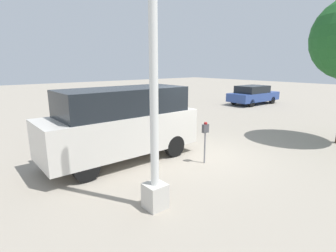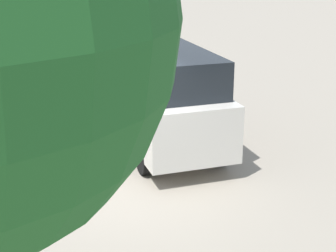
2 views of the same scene
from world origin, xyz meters
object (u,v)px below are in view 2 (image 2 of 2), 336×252
parked_van (160,93)px  fire_hydrant (53,85)px  parking_meter_far (59,67)px  lamp_post (18,61)px  parking_meter_near (94,139)px

parked_van → fire_hydrant: size_ratio=6.75×
parking_meter_far → lamp_post: bearing=162.3°
parking_meter_near → lamp_post: lamp_post is taller
lamp_post → fire_hydrant: lamp_post is taller
parking_meter_near → parking_meter_far: bearing=3.7°
parked_van → lamp_post: bearing=72.4°
parking_meter_near → lamp_post: 3.17m
parking_meter_near → parked_van: 2.63m
parking_meter_near → parked_van: parked_van is taller
parking_meter_near → fire_hydrant: (6.84, 0.02, -0.61)m
parking_meter_far → fire_hydrant: bearing=10.3°
parking_meter_far → fire_hydrant: (1.08, 0.11, -0.80)m
parking_meter_far → lamp_post: size_ratio=0.27×
parking_meter_far → parked_van: size_ratio=0.32×
parked_van → parking_meter_far: bearing=24.6°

